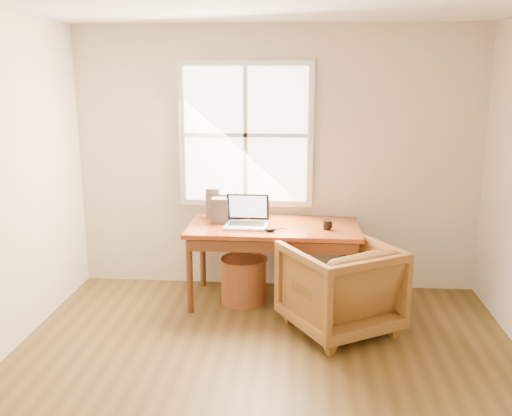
{
  "coord_description": "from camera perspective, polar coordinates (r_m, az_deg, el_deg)",
  "views": [
    {
      "loc": [
        0.26,
        -3.34,
        2.14
      ],
      "look_at": [
        -0.15,
        1.65,
        0.95
      ],
      "focal_mm": 40.0,
      "sensor_mm": 36.0,
      "label": 1
    }
  ],
  "objects": [
    {
      "name": "mouse",
      "position": [
        5.13,
        1.45,
        -2.16
      ],
      "size": [
        0.12,
        0.09,
        0.04
      ],
      "primitive_type": "ellipsoid",
      "rotation": [
        0.0,
        0.0,
        0.3
      ],
      "color": "black",
      "rests_on": "desk"
    },
    {
      "name": "room_shell",
      "position": [
        3.61,
        0.14,
        0.2
      ],
      "size": [
        4.04,
        4.54,
        2.64
      ],
      "color": "brown",
      "rests_on": "ground"
    },
    {
      "name": "cd_stack_d",
      "position": [
        5.57,
        -2.2,
        -0.24
      ],
      "size": [
        0.15,
        0.14,
        0.16
      ],
      "primitive_type": "cube",
      "rotation": [
        0.0,
        0.0,
        0.24
      ],
      "color": "silver",
      "rests_on": "desk"
    },
    {
      "name": "desk",
      "position": [
        5.34,
        1.77,
        -1.96
      ],
      "size": [
        1.6,
        0.8,
        0.04
      ],
      "primitive_type": "cube",
      "color": "brown",
      "rests_on": "room_shell"
    },
    {
      "name": "cd_stack_b",
      "position": [
        5.42,
        -3.63,
        -0.23
      ],
      "size": [
        0.16,
        0.15,
        0.24
      ],
      "primitive_type": "cube",
      "rotation": [
        0.0,
        0.0,
        0.07
      ],
      "color": "#28282D",
      "rests_on": "desk"
    },
    {
      "name": "cd_stack_c",
      "position": [
        5.6,
        -4.27,
        0.5
      ],
      "size": [
        0.14,
        0.12,
        0.3
      ],
      "primitive_type": "cube",
      "rotation": [
        0.0,
        0.0,
        -0.07
      ],
      "color": "#9E9FAC",
      "rests_on": "desk"
    },
    {
      "name": "laptop",
      "position": [
        5.23,
        -0.98,
        -0.16
      ],
      "size": [
        0.45,
        0.47,
        0.34
      ],
      "primitive_type": null,
      "rotation": [
        0.0,
        0.0,
        -0.01
      ],
      "color": "silver",
      "rests_on": "desk"
    },
    {
      "name": "wicker_stool",
      "position": [
        5.47,
        -1.25,
        -7.27
      ],
      "size": [
        0.53,
        0.53,
        0.42
      ],
      "primitive_type": "cylinder",
      "rotation": [
        0.0,
        0.0,
        0.3
      ],
      "color": "brown",
      "rests_on": "room_shell"
    },
    {
      "name": "cd_stack_a",
      "position": [
        5.54,
        -2.87,
        0.19
      ],
      "size": [
        0.13,
        0.12,
        0.26
      ],
      "primitive_type": "cube",
      "rotation": [
        0.0,
        0.0,
        -0.03
      ],
      "color": "silver",
      "rests_on": "desk"
    },
    {
      "name": "armchair",
      "position": [
        4.89,
        8.38,
        -7.84
      ],
      "size": [
        1.14,
        1.15,
        0.77
      ],
      "primitive_type": "imported",
      "rotation": [
        0.0,
        0.0,
        3.69
      ],
      "color": "brown",
      "rests_on": "room_shell"
    },
    {
      "name": "coffee_mug",
      "position": [
        5.23,
        7.12,
        -1.7
      ],
      "size": [
        0.09,
        0.09,
        0.08
      ],
      "primitive_type": "cylinder",
      "rotation": [
        0.0,
        0.0,
        -0.2
      ],
      "color": "black",
      "rests_on": "desk"
    }
  ]
}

